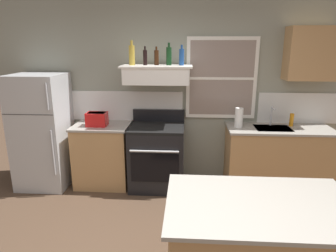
{
  "coord_description": "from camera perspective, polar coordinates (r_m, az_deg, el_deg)",
  "views": [
    {
      "loc": [
        0.17,
        -2.15,
        2.02
      ],
      "look_at": [
        -0.05,
        1.2,
        1.1
      ],
      "focal_mm": 31.99,
      "sensor_mm": 36.0,
      "label": 1
    }
  ],
  "objects": [
    {
      "name": "dish_soap_bottle",
      "position": [
        4.52,
        22.48,
        1.09
      ],
      "size": [
        0.06,
        0.06,
        0.18
      ],
      "primitive_type": "cylinder",
      "color": "orange",
      "rests_on": "counter_right_with_sink"
    },
    {
      "name": "bottle_balsamic_dark",
      "position": [
        4.14,
        -4.38,
        12.93
      ],
      "size": [
        0.06,
        0.06,
        0.25
      ],
      "color": "black",
      "rests_on": "range_hood_shelf"
    },
    {
      "name": "counter_right_with_sink",
      "position": [
        4.53,
        20.01,
        -5.83
      ],
      "size": [
        1.43,
        0.63,
        0.91
      ],
      "color": "tan",
      "rests_on": "ground_plane"
    },
    {
      "name": "upper_cabinet_right",
      "position": [
        4.5,
        25.61,
        12.33
      ],
      "size": [
        0.64,
        0.32,
        0.7
      ],
      "color": "tan"
    },
    {
      "name": "bottle_champagne_gold_foil",
      "position": [
        4.16,
        -6.91,
        13.31
      ],
      "size": [
        0.08,
        0.08,
        0.33
      ],
      "color": "#B29333",
      "rests_on": "range_hood_shelf"
    },
    {
      "name": "stove_range",
      "position": [
        4.33,
        -2.08,
        -5.75
      ],
      "size": [
        0.76,
        0.69,
        1.09
      ],
      "color": "black",
      "rests_on": "ground_plane"
    },
    {
      "name": "range_hood_shelf",
      "position": [
        4.15,
        -2.1,
        9.83
      ],
      "size": [
        0.96,
        0.52,
        0.24
      ],
      "color": "white"
    },
    {
      "name": "bottle_dark_green_wine",
      "position": [
        4.13,
        0.18,
        13.23
      ],
      "size": [
        0.07,
        0.07,
        0.3
      ],
      "color": "#143819",
      "rests_on": "range_hood_shelf"
    },
    {
      "name": "paper_towel_roll",
      "position": [
        4.23,
        13.36,
        1.57
      ],
      "size": [
        0.11,
        0.11,
        0.27
      ],
      "primitive_type": "cylinder",
      "color": "white",
      "rests_on": "counter_right_with_sink"
    },
    {
      "name": "toaster",
      "position": [
        4.31,
        -13.39,
        1.32
      ],
      "size": [
        0.3,
        0.2,
        0.19
      ],
      "color": "red",
      "rests_on": "counter_left_of_stove"
    },
    {
      "name": "back_wall",
      "position": [
        4.43,
        1.92,
        6.66
      ],
      "size": [
        5.4,
        0.11,
        2.7
      ],
      "color": "gray",
      "rests_on": "ground_plane"
    },
    {
      "name": "sink_faucet",
      "position": [
        4.42,
        19.17,
        2.23
      ],
      "size": [
        0.03,
        0.17,
        0.28
      ],
      "color": "silver",
      "rests_on": "counter_right_with_sink"
    },
    {
      "name": "refrigerator",
      "position": [
        4.66,
        -22.79,
        -0.92
      ],
      "size": [
        0.7,
        0.72,
        1.63
      ],
      "color": "#B7BABC",
      "rests_on": "ground_plane"
    },
    {
      "name": "bottle_blue_liqueur",
      "position": [
        4.1,
        2.61,
        13.04
      ],
      "size": [
        0.07,
        0.07,
        0.27
      ],
      "color": "#1E478C",
      "rests_on": "range_hood_shelf"
    },
    {
      "name": "bottle_brown_stout",
      "position": [
        4.17,
        -2.21,
        12.95
      ],
      "size": [
        0.06,
        0.06,
        0.25
      ],
      "color": "#381E0F",
      "rests_on": "range_hood_shelf"
    },
    {
      "name": "counter_left_of_stove",
      "position": [
        4.51,
        -12.23,
        -5.32
      ],
      "size": [
        0.79,
        0.63,
        0.91
      ],
      "color": "tan",
      "rests_on": "ground_plane"
    }
  ]
}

